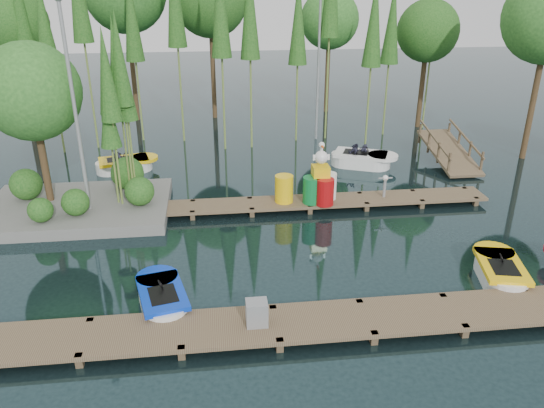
{
  "coord_description": "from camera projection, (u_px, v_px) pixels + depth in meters",
  "views": [
    {
      "loc": [
        -1.3,
        -14.54,
        7.69
      ],
      "look_at": [
        0.5,
        0.5,
        1.1
      ],
      "focal_mm": 35.0,
      "sensor_mm": 36.0,
      "label": 1
    }
  ],
  "objects": [
    {
      "name": "boat_blue",
      "position": [
        162.0,
        299.0,
        13.24
      ],
      "size": [
        1.59,
        2.57,
        0.8
      ],
      "rotation": [
        0.0,
        0.0,
        0.23
      ],
      "color": "white",
      "rests_on": "ground"
    },
    {
      "name": "lamp_island",
      "position": [
        73.0,
        94.0,
        16.43
      ],
      "size": [
        0.3,
        0.3,
        7.25
      ],
      "color": "gray",
      "rests_on": "ground"
    },
    {
      "name": "seagull_post",
      "position": [
        385.0,
        182.0,
        18.9
      ],
      "size": [
        0.52,
        0.28,
        0.83
      ],
      "color": "gray",
      "rests_on": "far_dock"
    },
    {
      "name": "utility_cabinet",
      "position": [
        257.0,
        313.0,
        12.06
      ],
      "size": [
        0.49,
        0.42,
        0.6
      ],
      "primitive_type": "cube",
      "color": "gray",
      "rests_on": "near_dock"
    },
    {
      "name": "tree_screen",
      "position": [
        188.0,
        13.0,
        23.43
      ],
      "size": [
        34.42,
        18.53,
        10.31
      ],
      "color": "#47331E",
      "rests_on": "ground"
    },
    {
      "name": "drum_cluster",
      "position": [
        321.0,
        185.0,
        18.47
      ],
      "size": [
        1.26,
        1.15,
        2.17
      ],
      "color": "#0C7331",
      "rests_on": "far_dock"
    },
    {
      "name": "ramp",
      "position": [
        449.0,
        151.0,
        23.11
      ],
      "size": [
        1.5,
        3.94,
        1.49
      ],
      "color": "brown",
      "rests_on": "ground"
    },
    {
      "name": "boat_yellow_far",
      "position": [
        125.0,
        165.0,
        22.41
      ],
      "size": [
        2.78,
        1.7,
        1.3
      ],
      "rotation": [
        0.0,
        0.0,
        -0.13
      ],
      "color": "white",
      "rests_on": "ground"
    },
    {
      "name": "yellow_barrel",
      "position": [
        284.0,
        189.0,
        18.54
      ],
      "size": [
        0.64,
        0.64,
        0.97
      ],
      "primitive_type": "cylinder",
      "color": "yellow",
      "rests_on": "far_dock"
    },
    {
      "name": "lamp_rear",
      "position": [
        319.0,
        52.0,
        25.2
      ],
      "size": [
        0.3,
        0.3,
        7.25
      ],
      "color": "gray",
      "rests_on": "ground"
    },
    {
      "name": "island",
      "position": [
        58.0,
        123.0,
        17.49
      ],
      "size": [
        6.2,
        4.2,
        6.75
      ],
      "color": "slate",
      "rests_on": "ground"
    },
    {
      "name": "boat_white_far",
      "position": [
        362.0,
        159.0,
        22.98
      ],
      "size": [
        3.14,
        2.32,
        1.35
      ],
      "rotation": [
        0.0,
        0.0,
        0.29
      ],
      "color": "white",
      "rests_on": "ground"
    },
    {
      "name": "boat_yellow_near",
      "position": [
        500.0,
        272.0,
        14.44
      ],
      "size": [
        1.63,
        2.63,
        0.82
      ],
      "rotation": [
        0.0,
        0.0,
        -0.14
      ],
      "color": "white",
      "rests_on": "ground"
    },
    {
      "name": "far_dock",
      "position": [
        279.0,
        203.0,
        18.74
      ],
      "size": [
        15.0,
        1.2,
        0.5
      ],
      "color": "brown",
      "rests_on": "ground"
    },
    {
      "name": "ground_plane",
      "position": [
        258.0,
        244.0,
        16.45
      ],
      "size": [
        90.0,
        90.0,
        0.0
      ],
      "primitive_type": "plane",
      "color": "#1C3135"
    },
    {
      "name": "near_dock",
      "position": [
        276.0,
        325.0,
        12.26
      ],
      "size": [
        18.0,
        1.5,
        0.5
      ],
      "color": "brown",
      "rests_on": "ground"
    }
  ]
}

